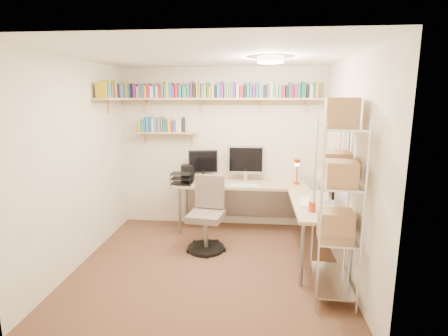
{
  "coord_description": "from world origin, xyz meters",
  "views": [
    {
      "loc": [
        0.55,
        -3.98,
        2.04
      ],
      "look_at": [
        0.13,
        0.55,
        1.12
      ],
      "focal_mm": 28.0,
      "sensor_mm": 36.0,
      "label": 1
    }
  ],
  "objects": [
    {
      "name": "room_shell",
      "position": [
        0.0,
        0.0,
        1.55
      ],
      "size": [
        3.24,
        3.04,
        2.52
      ],
      "color": "beige",
      "rests_on": "ground"
    },
    {
      "name": "corner_desk",
      "position": [
        0.49,
        0.96,
        0.75
      ],
      "size": [
        2.33,
        1.97,
        1.32
      ],
      "color": "tan",
      "rests_on": "ground"
    },
    {
      "name": "wire_rack",
      "position": [
        1.37,
        -0.49,
        1.26
      ],
      "size": [
        0.46,
        0.84,
        2.04
      ],
      "rotation": [
        0.0,
        0.0,
        -0.09
      ],
      "color": "silver",
      "rests_on": "ground"
    },
    {
      "name": "wall_shelves",
      "position": [
        -0.42,
        1.3,
        2.02
      ],
      "size": [
        3.12,
        1.09,
        0.79
      ],
      "color": "tan",
      "rests_on": "ground"
    },
    {
      "name": "ground",
      "position": [
        0.0,
        0.0,
        0.0
      ],
      "size": [
        3.2,
        3.2,
        0.0
      ],
      "primitive_type": "plane",
      "color": "#442A1D",
      "rests_on": "ground"
    },
    {
      "name": "office_chair",
      "position": [
        -0.09,
        0.48,
        0.42
      ],
      "size": [
        0.53,
        0.54,
        1.0
      ],
      "rotation": [
        0.0,
        0.0,
        -0.15
      ],
      "color": "black",
      "rests_on": "ground"
    }
  ]
}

